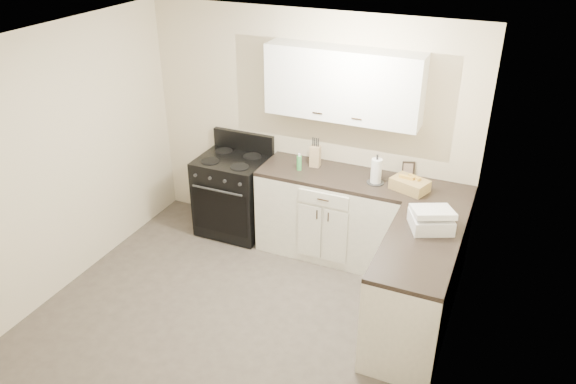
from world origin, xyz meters
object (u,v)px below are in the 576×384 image
at_px(paper_towel, 376,171).
at_px(countertop_grill, 431,222).
at_px(wicker_basket, 410,185).
at_px(stove, 233,195).
at_px(knife_block, 315,156).

distance_m(paper_towel, countertop_grill, 0.92).
relative_size(wicker_basket, countertop_grill, 1.00).
height_order(paper_towel, countertop_grill, paper_towel).
bearing_deg(wicker_basket, paper_towel, 177.75).
bearing_deg(wicker_basket, stove, 179.53).
relative_size(knife_block, countertop_grill, 0.67).
bearing_deg(countertop_grill, stove, 139.55).
xyz_separation_m(paper_towel, countertop_grill, (0.66, -0.64, -0.07)).
relative_size(knife_block, paper_towel, 0.89).
bearing_deg(wicker_basket, knife_block, 172.11).
xyz_separation_m(stove, knife_block, (0.93, 0.13, 0.59)).
bearing_deg(countertop_grill, wicker_basket, 92.38).
height_order(knife_block, paper_towel, paper_towel).
distance_m(paper_towel, wicker_basket, 0.35).
relative_size(knife_block, wicker_basket, 0.67).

